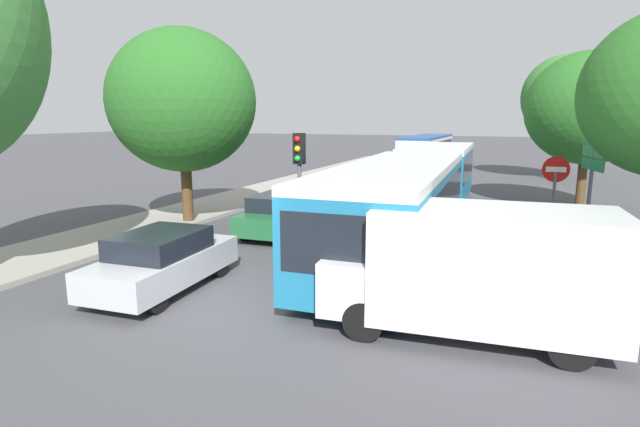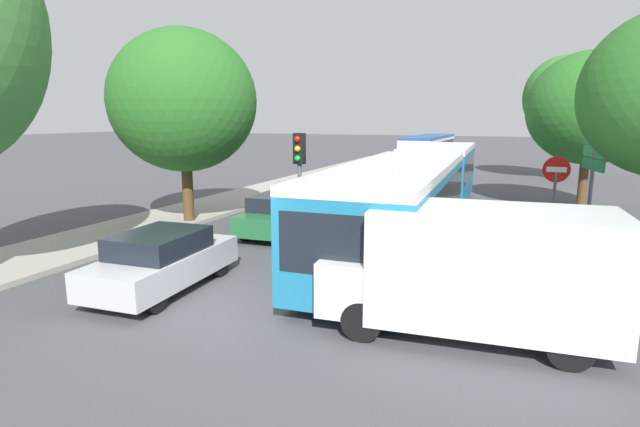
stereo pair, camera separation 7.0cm
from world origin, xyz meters
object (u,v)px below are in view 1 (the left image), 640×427
tree_right_mid (589,111)px  queued_car_navy (349,188)px  city_bus_rear (427,148)px  direction_sign_post (592,167)px  tree_left_mid (183,105)px  articulated_bus (418,187)px  tree_right_far (563,99)px  queued_car_graphite (380,173)px  no_entry_sign (554,191)px  queued_car_silver (163,260)px  white_van (478,268)px  traffic_light (299,164)px  queued_car_green (280,214)px

tree_right_mid → queued_car_navy: bearing=-167.4°
city_bus_rear → tree_right_mid: size_ratio=1.70×
tree_right_mid → direction_sign_post: bearing=-94.5°
tree_left_mid → articulated_bus: bearing=13.6°
tree_right_far → tree_right_mid: bearing=-88.5°
queued_car_graphite → no_entry_sign: 14.84m
tree_left_mid → tree_right_far: size_ratio=0.91×
queued_car_graphite → direction_sign_post: direction_sign_post is taller
queued_car_silver → direction_sign_post: bearing=-58.8°
city_bus_rear → queued_car_navy: bearing=-178.2°
articulated_bus → queued_car_graphite: (-4.10, 10.33, -0.75)m
tree_left_mid → direction_sign_post: bearing=-0.2°
white_van → direction_sign_post: (2.32, 5.99, 1.33)m
queued_car_navy → traffic_light: size_ratio=1.24×
city_bus_rear → queued_car_graphite: size_ratio=2.50×
queued_car_silver → tree_right_mid: (9.71, 14.34, 3.41)m
city_bus_rear → articulated_bus: bearing=-169.5°
no_entry_sign → queued_car_green: bearing=-88.7°
queued_car_green → tree_right_far: (9.44, 19.66, 4.25)m
city_bus_rear → tree_right_mid: (9.66, -18.59, 2.73)m
articulated_bus → queued_car_silver: size_ratio=4.48×
tree_right_mid → city_bus_rear: bearing=117.5°
no_entry_sign → direction_sign_post: direction_sign_post is taller
queued_car_green → traffic_light: size_ratio=1.16×
direction_sign_post → tree_right_far: size_ratio=0.48×
queued_car_graphite → white_van: (6.72, -18.30, 0.48)m
articulated_bus → no_entry_sign: bearing=61.7°
no_entry_sign → tree_right_mid: bearing=169.6°
queued_car_silver → queued_car_graphite: size_ratio=0.90×
articulated_bus → tree_right_far: bearing=160.9°
queued_car_silver → tree_right_far: size_ratio=0.53×
queued_car_green → tree_right_mid: size_ratio=0.61×
articulated_bus → tree_right_far: 18.58m
queued_car_green → tree_right_far: 22.22m
traffic_light → no_entry_sign: traffic_light is taller
queued_car_graphite → traffic_light: bearing=-177.7°
articulated_bus → traffic_light: (-2.85, -3.46, 0.98)m
no_entry_sign → tree_right_mid: (1.50, 8.22, 2.22)m
queued_car_silver → tree_right_far: 27.61m
city_bus_rear → no_entry_sign: no_entry_sign is taller
city_bus_rear → tree_right_far: 12.42m
direction_sign_post → white_van: bearing=55.0°
direction_sign_post → queued_car_graphite: bearing=-67.6°
queued_car_navy → traffic_light: traffic_light is taller
articulated_bus → direction_sign_post: 5.43m
no_entry_sign → traffic_light: bearing=-78.1°
articulated_bus → direction_sign_post: (4.95, -1.98, 1.05)m
city_bus_rear → tree_right_mid: 21.12m
direction_sign_post → tree_left_mid: size_ratio=0.52×
queued_car_silver → queued_car_green: size_ratio=1.01×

